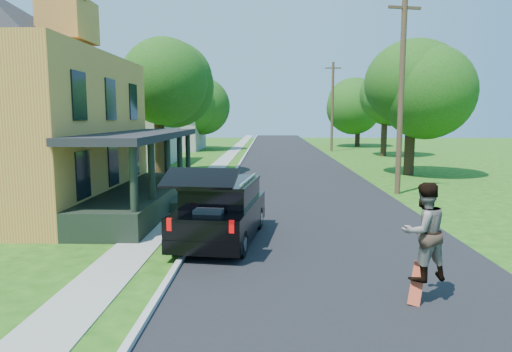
{
  "coord_description": "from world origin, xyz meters",
  "views": [
    {
      "loc": [
        -1.79,
        -11.92,
        3.73
      ],
      "look_at": [
        -2.2,
        3.0,
        1.78
      ],
      "focal_mm": 32.0,
      "sensor_mm": 36.0,
      "label": 1
    }
  ],
  "objects_px": {
    "black_suv": "(221,210)",
    "tree_right_near": "(412,79)",
    "skateboarder": "(424,232)",
    "utility_pole_near": "(401,93)"
  },
  "relations": [
    {
      "from": "tree_right_near",
      "to": "utility_pole_near",
      "type": "height_order",
      "value": "utility_pole_near"
    },
    {
      "from": "skateboarder",
      "to": "tree_right_near",
      "type": "relative_size",
      "value": 0.21
    },
    {
      "from": "skateboarder",
      "to": "tree_right_near",
      "type": "bearing_deg",
      "value": -124.94
    },
    {
      "from": "tree_right_near",
      "to": "utility_pole_near",
      "type": "distance_m",
      "value": 7.96
    },
    {
      "from": "black_suv",
      "to": "utility_pole_near",
      "type": "bearing_deg",
      "value": 55.43
    },
    {
      "from": "tree_right_near",
      "to": "utility_pole_near",
      "type": "bearing_deg",
      "value": -110.2
    },
    {
      "from": "skateboarder",
      "to": "utility_pole_near",
      "type": "xyz_separation_m",
      "value": [
        3.2,
        13.19,
        3.36
      ]
    },
    {
      "from": "black_suv",
      "to": "utility_pole_near",
      "type": "height_order",
      "value": "utility_pole_near"
    },
    {
      "from": "tree_right_near",
      "to": "skateboarder",
      "type": "bearing_deg",
      "value": -106.04
    },
    {
      "from": "black_suv",
      "to": "tree_right_near",
      "type": "distance_m",
      "value": 19.82
    }
  ]
}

